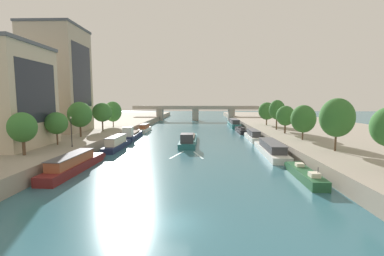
{
  "coord_description": "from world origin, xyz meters",
  "views": [
    {
      "loc": [
        2.05,
        -18.9,
        9.25
      ],
      "look_at": [
        0.0,
        48.38,
        2.03
      ],
      "focal_mm": 24.59,
      "sensor_mm": 36.0,
      "label": 1
    }
  ],
  "objects_px": {
    "barge_midriver": "(188,140)",
    "tree_right_distant": "(277,110)",
    "moored_boat_right_far": "(305,174)",
    "tree_right_midway": "(337,118)",
    "moored_boat_left_lone": "(117,143)",
    "lamppost_left_bank": "(71,130)",
    "moored_boat_right_lone": "(271,149)",
    "moored_boat_right_downstream": "(241,130)",
    "tree_left_third": "(102,112)",
    "moored_boat_left_far": "(74,164)",
    "tree_left_far": "(113,112)",
    "moored_boat_right_upstream": "(253,136)",
    "tree_right_second": "(303,119)",
    "tree_left_midway": "(56,123)",
    "moored_boat_left_second": "(132,135)",
    "moored_boat_right_end": "(234,123)",
    "bridge_far": "(195,111)",
    "tree_left_second": "(80,115)",
    "moored_boat_left_near": "(145,128)",
    "tree_right_by_lamp": "(267,111)",
    "tree_left_by_lamp": "(22,127)",
    "tree_right_third": "(285,116)"
  },
  "relations": [
    {
      "from": "barge_midriver",
      "to": "tree_right_distant",
      "type": "distance_m",
      "value": 24.05
    },
    {
      "from": "barge_midriver",
      "to": "moored_boat_right_far",
      "type": "relative_size",
      "value": 1.72
    },
    {
      "from": "barge_midriver",
      "to": "tree_right_midway",
      "type": "relative_size",
      "value": 2.32
    },
    {
      "from": "moored_boat_left_lone",
      "to": "lamppost_left_bank",
      "type": "distance_m",
      "value": 10.5
    },
    {
      "from": "moored_boat_right_lone",
      "to": "moored_boat_right_downstream",
      "type": "bearing_deg",
      "value": 90.71
    },
    {
      "from": "moored_boat_left_lone",
      "to": "tree_left_third",
      "type": "relative_size",
      "value": 1.89
    },
    {
      "from": "moored_boat_right_lone",
      "to": "tree_right_midway",
      "type": "xyz_separation_m",
      "value": [
        7.22,
        -6.91,
        5.8
      ]
    },
    {
      "from": "moored_boat_left_far",
      "to": "moored_boat_left_lone",
      "type": "distance_m",
      "value": 15.91
    },
    {
      "from": "moored_boat_left_lone",
      "to": "moored_boat_right_far",
      "type": "height_order",
      "value": "moored_boat_left_lone"
    },
    {
      "from": "barge_midriver",
      "to": "tree_left_far",
      "type": "bearing_deg",
      "value": 144.02
    },
    {
      "from": "moored_boat_right_downstream",
      "to": "tree_left_far",
      "type": "xyz_separation_m",
      "value": [
        -35.38,
        -4.17,
        5.46
      ]
    },
    {
      "from": "moored_boat_right_upstream",
      "to": "tree_right_second",
      "type": "bearing_deg",
      "value": -63.27
    },
    {
      "from": "moored_boat_right_far",
      "to": "moored_boat_right_downstream",
      "type": "xyz_separation_m",
      "value": [
        -0.61,
        44.37,
        0.07
      ]
    },
    {
      "from": "moored_boat_right_lone",
      "to": "moored_boat_left_far",
      "type": "bearing_deg",
      "value": -157.69
    },
    {
      "from": "barge_midriver",
      "to": "tree_left_midway",
      "type": "xyz_separation_m",
      "value": [
        -20.7,
        -13.81,
        4.68
      ]
    },
    {
      "from": "tree_left_far",
      "to": "moored_boat_left_second",
      "type": "bearing_deg",
      "value": -49.93
    },
    {
      "from": "moored_boat_right_end",
      "to": "bridge_far",
      "type": "distance_m",
      "value": 31.42
    },
    {
      "from": "tree_left_second",
      "to": "tree_left_midway",
      "type": "bearing_deg",
      "value": -87.73
    },
    {
      "from": "barge_midriver",
      "to": "moored_boat_left_second",
      "type": "height_order",
      "value": "moored_boat_left_second"
    },
    {
      "from": "moored_boat_left_near",
      "to": "tree_right_by_lamp",
      "type": "height_order",
      "value": "tree_right_by_lamp"
    },
    {
      "from": "tree_left_second",
      "to": "tree_right_by_lamp",
      "type": "bearing_deg",
      "value": 30.77
    },
    {
      "from": "lamppost_left_bank",
      "to": "tree_right_distant",
      "type": "bearing_deg",
      "value": 32.9
    },
    {
      "from": "tree_right_second",
      "to": "tree_left_second",
      "type": "bearing_deg",
      "value": 176.53
    },
    {
      "from": "tree_left_by_lamp",
      "to": "bridge_far",
      "type": "xyz_separation_m",
      "value": [
        21.13,
        85.37,
        -1.55
      ]
    },
    {
      "from": "tree_right_second",
      "to": "moored_boat_right_far",
      "type": "bearing_deg",
      "value": -110.02
    },
    {
      "from": "moored_boat_right_end",
      "to": "tree_left_midway",
      "type": "distance_m",
      "value": 60.45
    },
    {
      "from": "moored_boat_left_second",
      "to": "tree_right_distant",
      "type": "xyz_separation_m",
      "value": [
        35.18,
        2.77,
        5.92
      ]
    },
    {
      "from": "moored_boat_left_second",
      "to": "lamppost_left_bank",
      "type": "xyz_separation_m",
      "value": [
        -3.53,
        -22.27,
        3.63
      ]
    },
    {
      "from": "tree_left_third",
      "to": "bridge_far",
      "type": "relative_size",
      "value": 0.12
    },
    {
      "from": "barge_midriver",
      "to": "tree_right_third",
      "type": "relative_size",
      "value": 2.9
    },
    {
      "from": "tree_left_by_lamp",
      "to": "tree_left_third",
      "type": "bearing_deg",
      "value": 90.09
    },
    {
      "from": "moored_boat_right_end",
      "to": "moored_boat_left_second",
      "type": "bearing_deg",
      "value": -134.43
    },
    {
      "from": "barge_midriver",
      "to": "lamppost_left_bank",
      "type": "height_order",
      "value": "lamppost_left_bank"
    },
    {
      "from": "moored_boat_left_lone",
      "to": "moored_boat_right_upstream",
      "type": "relative_size",
      "value": 1.04
    },
    {
      "from": "barge_midriver",
      "to": "moored_boat_right_lone",
      "type": "xyz_separation_m",
      "value": [
        14.55,
        -10.82,
        0.13
      ]
    },
    {
      "from": "moored_boat_left_near",
      "to": "tree_left_second",
      "type": "xyz_separation_m",
      "value": [
        -7.28,
        -25.78,
        5.45
      ]
    },
    {
      "from": "moored_boat_right_far",
      "to": "tree_right_by_lamp",
      "type": "relative_size",
      "value": 1.54
    },
    {
      "from": "moored_boat_right_downstream",
      "to": "tree_left_far",
      "type": "distance_m",
      "value": 36.04
    },
    {
      "from": "lamppost_left_bank",
      "to": "moored_boat_right_lone",
      "type": "bearing_deg",
      "value": 8.38
    },
    {
      "from": "tree_right_second",
      "to": "lamppost_left_bank",
      "type": "height_order",
      "value": "tree_right_second"
    },
    {
      "from": "tree_left_midway",
      "to": "moored_boat_right_end",
      "type": "bearing_deg",
      "value": 54.68
    },
    {
      "from": "tree_left_third",
      "to": "bridge_far",
      "type": "distance_m",
      "value": 60.95
    },
    {
      "from": "moored_boat_left_near",
      "to": "lamppost_left_bank",
      "type": "height_order",
      "value": "lamppost_left_bank"
    },
    {
      "from": "tree_right_by_lamp",
      "to": "tree_right_third",
      "type": "bearing_deg",
      "value": -92.03
    },
    {
      "from": "tree_right_third",
      "to": "tree_right_distant",
      "type": "distance_m",
      "value": 7.45
    },
    {
      "from": "barge_midriver",
      "to": "lamppost_left_bank",
      "type": "bearing_deg",
      "value": -138.33
    },
    {
      "from": "lamppost_left_bank",
      "to": "tree_left_midway",
      "type": "bearing_deg",
      "value": 152.04
    },
    {
      "from": "moored_boat_left_second",
      "to": "bridge_far",
      "type": "xyz_separation_m",
      "value": [
        14.33,
        56.74,
        3.19
      ]
    },
    {
      "from": "tree_right_second",
      "to": "bridge_far",
      "type": "height_order",
      "value": "tree_right_second"
    },
    {
      "from": "tree_left_midway",
      "to": "tree_right_midway",
      "type": "distance_m",
      "value": 42.66
    }
  ]
}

